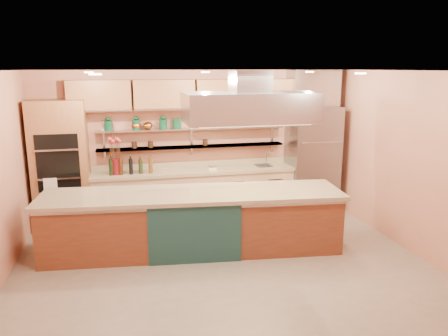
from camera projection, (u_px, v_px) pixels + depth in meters
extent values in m
cube|color=gray|center=(222.00, 264.00, 6.49)|extent=(6.00, 5.00, 0.02)
cube|color=black|center=(222.00, 71.00, 5.86)|extent=(6.00, 5.00, 0.02)
cube|color=tan|center=(194.00, 143.00, 8.55)|extent=(6.00, 0.04, 2.80)
cube|color=tan|center=(285.00, 237.00, 3.80)|extent=(6.00, 0.04, 2.80)
cube|color=tan|center=(409.00, 162.00, 6.83)|extent=(0.04, 5.00, 2.80)
cube|color=#9B5F38|center=(61.00, 165.00, 7.76)|extent=(0.95, 0.64, 2.30)
cube|color=gray|center=(312.00, 159.00, 8.80)|extent=(0.95, 0.72, 2.10)
cube|color=tan|center=(195.00, 193.00, 8.46)|extent=(3.84, 0.64, 0.93)
cube|color=#AAACB1|center=(192.00, 147.00, 8.43)|extent=(3.60, 0.26, 0.03)
cube|color=#AAACB1|center=(192.00, 129.00, 8.35)|extent=(3.60, 0.26, 0.03)
cube|color=#9B5F38|center=(195.00, 94.00, 8.17)|extent=(4.60, 0.36, 0.55)
cube|color=#AAACB1|center=(250.00, 107.00, 6.67)|extent=(2.00, 1.00, 0.45)
cube|color=#FFE5A5|center=(219.00, 73.00, 6.06)|extent=(4.00, 2.80, 0.02)
cube|color=brown|center=(193.00, 221.00, 6.87)|extent=(4.64, 1.45, 0.95)
cylinder|color=#5F0E12|center=(116.00, 167.00, 7.96)|extent=(0.20, 0.20, 0.29)
cube|color=black|center=(131.00, 167.00, 8.02)|extent=(0.86, 0.39, 0.27)
cube|color=silver|center=(212.00, 167.00, 8.38)|extent=(0.16, 0.12, 0.09)
cylinder|color=white|center=(266.00, 160.00, 8.70)|extent=(0.04, 0.04, 0.24)
ellipsoid|color=orange|center=(148.00, 125.00, 8.15)|extent=(0.23, 0.23, 0.14)
cylinder|color=#0D3F23|center=(177.00, 123.00, 8.26)|extent=(0.20, 0.20, 0.19)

